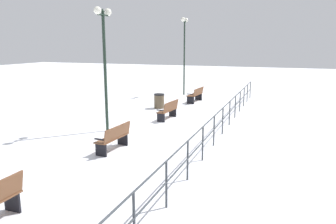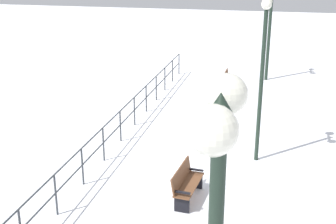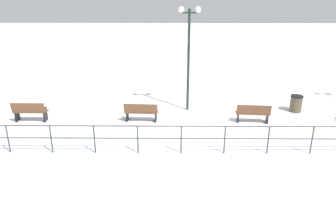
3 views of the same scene
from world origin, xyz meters
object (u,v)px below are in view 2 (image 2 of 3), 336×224
object	(u,v)px
bench_fourth	(229,82)
lamppost_middle	(264,50)
bench_second	(186,183)
lamppost_far	(271,15)
bench_third	(216,118)

from	to	relation	value
bench_fourth	lamppost_middle	xyz separation A→B (m)	(1.60, -7.09, 2.93)
lamppost_middle	bench_second	bearing A→B (deg)	-120.18
bench_fourth	lamppost_far	xyz separation A→B (m)	(1.60, 2.62, 2.73)
lamppost_middle	bench_third	bearing A→B (deg)	125.78
bench_second	bench_fourth	xyz separation A→B (m)	(0.04, 9.91, 0.03)
bench_third	bench_fourth	world-z (taller)	bench_fourth
bench_third	lamppost_middle	size ratio (longest dim) A/B	0.31
bench_second	lamppost_far	distance (m)	12.93
bench_fourth	bench_third	bearing A→B (deg)	-88.89
bench_second	bench_third	bearing A→B (deg)	93.99
bench_second	lamppost_middle	distance (m)	4.40
lamppost_far	lamppost_middle	bearing A→B (deg)	-90.00
bench_third	bench_fourth	size ratio (longest dim) A/B	1.03
bench_third	lamppost_far	xyz separation A→B (m)	(1.54, 7.57, 2.76)
lamppost_middle	lamppost_far	distance (m)	9.71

